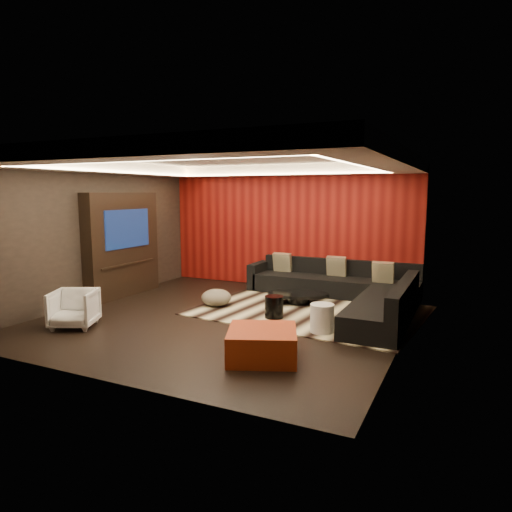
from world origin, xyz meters
The scene contains 26 objects.
floor centered at (0.00, 0.00, -0.01)m, with size 6.00×6.00×0.02m, color black.
ceiling centered at (0.00, 0.00, 2.81)m, with size 6.00×6.00×0.02m, color silver.
wall_back centered at (0.00, 3.01, 1.40)m, with size 6.00×0.02×2.80m, color black.
wall_left centered at (-3.01, 0.00, 1.40)m, with size 0.02×6.00×2.80m, color black.
wall_right centered at (3.01, 0.00, 1.40)m, with size 0.02×6.00×2.80m, color black.
red_feature_wall centered at (0.00, 2.97, 1.40)m, with size 5.98×0.05×2.78m, color #6B0C0A.
soffit_back centered at (0.00, 2.70, 2.69)m, with size 6.00×0.60×0.22m, color silver.
soffit_front centered at (0.00, -2.70, 2.69)m, with size 6.00×0.60×0.22m, color silver.
soffit_left centered at (-2.70, 0.00, 2.69)m, with size 0.60×4.80×0.22m, color silver.
soffit_right centered at (2.70, 0.00, 2.69)m, with size 0.60×4.80×0.22m, color silver.
cove_back centered at (0.00, 2.36, 2.60)m, with size 4.80×0.08×0.04m, color #FFD899.
cove_front centered at (0.00, -2.36, 2.60)m, with size 4.80×0.08×0.04m, color #FFD899.
cove_left centered at (-2.36, 0.00, 2.60)m, with size 0.08×4.80×0.04m, color #FFD899.
cove_right centered at (2.36, 0.00, 2.60)m, with size 0.08×4.80×0.04m, color #FFD899.
tv_surround centered at (-2.85, 0.60, 1.10)m, with size 0.30×2.00×2.20m, color black.
tv_screen centered at (-2.69, 0.60, 1.45)m, with size 0.04×1.30×0.80m, color black.
tv_shelf centered at (-2.69, 0.60, 0.70)m, with size 0.04×1.60×0.04m, color black.
rug centered at (1.19, 1.09, 0.01)m, with size 4.00×3.00×0.02m, color beige.
coffee_table centered at (0.79, 1.51, 0.12)m, with size 1.23×1.23×0.21m, color black.
drum_stool centered at (0.79, 0.32, 0.21)m, with size 0.33×0.33×0.39m, color black.
striped_pouf centered at (-0.56, 0.62, 0.18)m, with size 0.58×0.58×0.32m, color beige.
white_side_table centered at (1.80, -0.12, 0.23)m, with size 0.37×0.37×0.47m, color silver.
orange_ottoman centered at (1.40, -1.53, 0.20)m, with size 0.90×0.90×0.40m, color #AA2315.
armchair centered at (-1.98, -1.56, 0.31)m, with size 0.67×0.69×0.63m, color silver.
sectional_sofa centered at (1.73, 1.86, 0.26)m, with size 3.65×3.50×0.75m.
throw_pillows centered at (1.16, 2.59, 0.62)m, with size 2.74×0.57×0.44m.
Camera 1 is at (3.85, -6.86, 2.21)m, focal length 32.00 mm.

